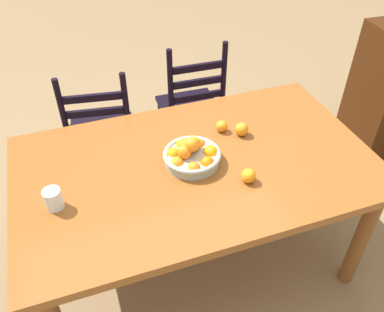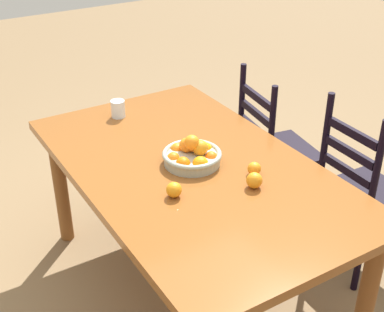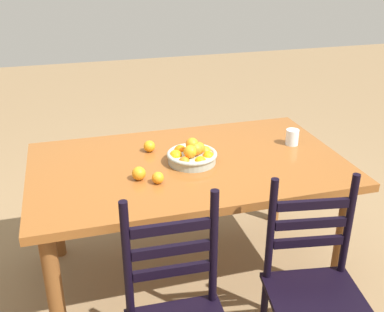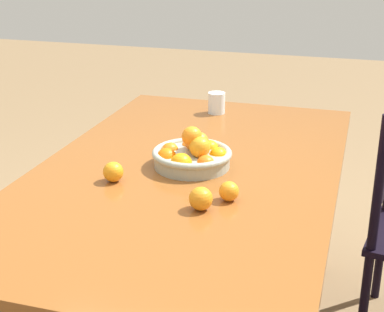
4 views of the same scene
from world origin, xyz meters
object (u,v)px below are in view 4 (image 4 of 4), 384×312
fruit_bowl (192,155)px  drinking_glass (217,103)px  dining_table (188,192)px  orange_loose_1 (201,199)px  orange_loose_0 (229,191)px  orange_loose_2 (113,172)px

fruit_bowl → drinking_glass: fruit_bowl is taller
dining_table → orange_loose_1: size_ratio=24.32×
dining_table → orange_loose_0: orange_loose_0 is taller
dining_table → fruit_bowl: fruit_bowl is taller
orange_loose_0 → orange_loose_2: orange_loose_2 is taller
orange_loose_0 → drinking_glass: 0.93m
dining_table → orange_loose_2: orange_loose_2 is taller
fruit_bowl → orange_loose_1: size_ratio=3.92×
dining_table → orange_loose_1: orange_loose_1 is taller
fruit_bowl → orange_loose_2: fruit_bowl is taller
orange_loose_1 → drinking_glass: bearing=-168.2°
dining_table → fruit_bowl: bearing=148.9°
orange_loose_0 → drinking_glass: drinking_glass is taller
fruit_bowl → drinking_glass: 0.66m
dining_table → fruit_bowl: (-0.02, 0.01, 0.14)m
orange_loose_1 → drinking_glass: drinking_glass is taller
drinking_glass → orange_loose_2: bearing=-8.8°
orange_loose_0 → orange_loose_1: 0.11m
orange_loose_1 → orange_loose_2: orange_loose_1 is taller
orange_loose_0 → fruit_bowl: bearing=-141.2°
drinking_glass → orange_loose_0: bearing=16.9°
dining_table → orange_loose_0: 0.32m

